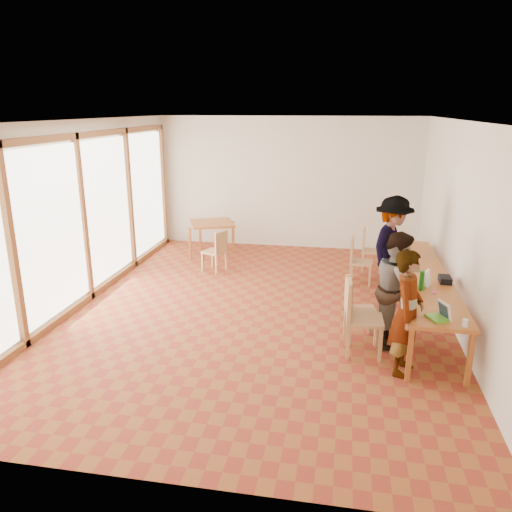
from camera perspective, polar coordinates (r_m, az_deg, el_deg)
The scene contains 25 objects.
ground at distance 8.20m, azimuth 0.24°, elevation -6.20°, with size 8.00×8.00×0.00m, color brown.
wall_back at distance 11.64m, azimuth 3.70°, elevation 8.30°, with size 6.00×0.10×3.00m, color silver.
wall_front at distance 4.05m, azimuth -9.68°, elevation -8.24°, with size 6.00×0.10×3.00m, color silver.
wall_right at distance 7.82m, azimuth 22.49°, elevation 2.92°, with size 0.10×8.00×3.00m, color silver.
window_wall at distance 8.74m, azimuth -19.29°, elevation 4.60°, with size 0.10×8.00×3.00m, color white.
ceiling at distance 7.56m, azimuth 0.27°, elevation 15.39°, with size 6.00×8.00×0.04m, color white.
communal_table at distance 8.02m, azimuth 18.25°, elevation -2.25°, with size 0.80×4.00×0.75m.
side_table at distance 11.08m, azimuth -5.07°, elevation 3.48°, with size 0.90×0.90×0.75m.
chair_near at distance 6.74m, azimuth 11.42°, elevation -5.98°, with size 0.49×0.49×0.55m.
chair_mid at distance 7.13m, azimuth 11.22°, elevation -5.33°, with size 0.49×0.49×0.48m.
chair_far at distance 9.47m, azimuth 11.41°, elevation 0.03°, with size 0.43×0.43×0.46m.
chair_empty at distance 10.26m, azimuth 12.66°, elevation 1.19°, with size 0.42×0.42×0.45m.
chair_spare at distance 9.95m, azimuth -4.40°, elevation 1.06°, with size 0.51×0.51×0.45m.
person_near at distance 6.36m, azimuth 16.90°, elevation -6.24°, with size 0.58×0.38×1.58m, color gray.
person_mid at distance 7.10m, azimuth 15.87°, elevation -3.64°, with size 0.78×0.61×1.60m, color gray.
person_far at distance 8.81m, azimuth 15.28°, elevation 0.93°, with size 1.15×0.66×1.78m, color gray.
laptop_near at distance 6.40m, azimuth 20.33°, elevation -6.25°, with size 0.30×0.32×0.22m.
laptop_mid at distance 7.48m, azimuth 18.61°, elevation -2.76°, with size 0.31×0.33×0.23m.
laptop_far at distance 8.20m, azimuth 17.43°, elevation -1.01°, with size 0.23×0.26×0.20m.
yellow_mug at distance 9.51m, azimuth 16.33°, elevation 1.40°, with size 0.11×0.11×0.09m, color #FE9B0D.
green_bottle at distance 7.26m, azimuth 18.40°, elevation -2.68°, with size 0.07×0.07×0.28m, color #196519.
clear_glass at distance 6.30m, azimuth 22.80°, elevation -7.07°, with size 0.07×0.07×0.09m, color silver.
condiment_cup at distance 7.86m, azimuth 20.87°, elevation -2.32°, with size 0.08×0.08×0.06m, color white.
pink_phone at distance 7.25m, azimuth 19.71°, elevation -3.94°, with size 0.05×0.10×0.01m, color #E2337C.
black_pouch at distance 7.71m, azimuth 20.79°, elevation -2.54°, with size 0.16×0.26×0.09m, color black.
Camera 1 is at (1.30, -7.44, 3.19)m, focal length 35.00 mm.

